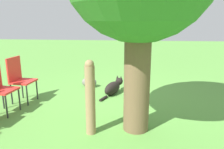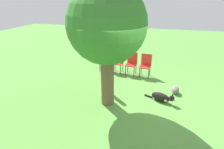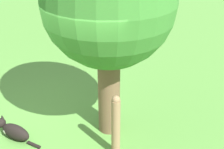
# 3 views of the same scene
# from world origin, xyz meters

# --- Properties ---
(ground_plane) EXTENTS (30.00, 30.00, 0.00)m
(ground_plane) POSITION_xyz_m (0.00, 0.00, 0.00)
(ground_plane) COLOR #56933D
(oak_tree) EXTENTS (2.19, 2.19, 3.57)m
(oak_tree) POSITION_xyz_m (-0.18, 0.85, 2.43)
(oak_tree) COLOR brown
(oak_tree) RESTS_ON ground_plane
(dog) EXTENTS (0.49, 1.02, 0.38)m
(dog) POSITION_xyz_m (0.35, -0.85, 0.15)
(dog) COLOR black
(dog) RESTS_ON ground_plane
(fence_post) EXTENTS (0.15, 0.15, 1.16)m
(fence_post) POSITION_xyz_m (0.51, 1.07, 0.59)
(fence_post) COLOR #937551
(fence_post) RESTS_ON ground_plane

